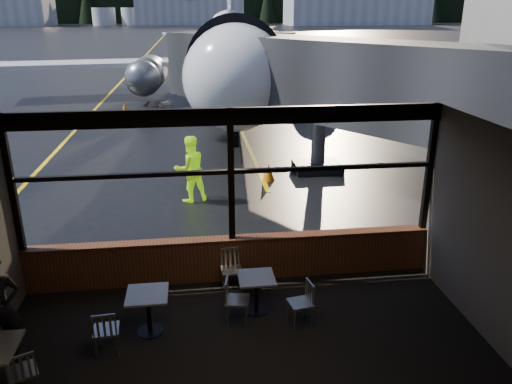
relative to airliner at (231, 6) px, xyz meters
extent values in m
plane|color=black|center=(-1.84, 97.70, -5.38)|extent=(520.00, 520.00, 0.00)
cube|color=black|center=(-1.84, -25.30, -5.37)|extent=(8.00, 6.00, 0.01)
cube|color=#38332D|center=(-1.84, -25.30, -1.88)|extent=(8.00, 6.00, 0.04)
cube|color=#532A19|center=(-1.84, -22.30, -4.93)|extent=(8.00, 0.28, 0.90)
cube|color=black|center=(-1.84, -22.30, -2.03)|extent=(8.00, 0.18, 0.30)
cube|color=black|center=(-5.79, -22.30, -3.18)|extent=(0.12, 0.12, 2.60)
cube|color=black|center=(-1.84, -22.30, -3.18)|extent=(0.12, 0.12, 2.60)
cube|color=black|center=(2.11, -22.30, -3.18)|extent=(0.12, 0.12, 2.60)
cube|color=black|center=(-1.84, -22.30, -3.08)|extent=(8.00, 0.10, 0.08)
imported|color=#BFF219|center=(-2.65, -17.69, -4.43)|extent=(1.12, 1.01, 1.90)
cone|color=orange|center=(-0.18, -16.19, -5.10)|extent=(0.40, 0.40, 0.55)
cone|color=orange|center=(-6.08, -4.09, -5.12)|extent=(0.37, 0.37, 0.51)
cylinder|color=silver|center=(-31.84, 159.70, -2.38)|extent=(8.00, 8.00, 6.00)
cylinder|color=silver|center=(-21.84, 159.70, -2.38)|extent=(8.00, 8.00, 6.00)
cylinder|color=silver|center=(-11.84, 159.70, -2.38)|extent=(8.00, 8.00, 6.00)
cube|color=black|center=(-1.84, 187.70, 0.62)|extent=(360.00, 3.00, 12.00)
camera|label=1|loc=(-2.52, -31.23, -0.22)|focal=35.00mm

